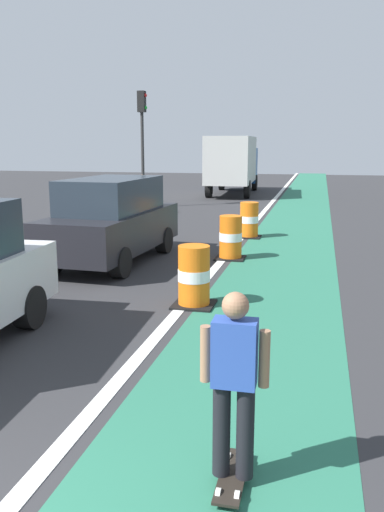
% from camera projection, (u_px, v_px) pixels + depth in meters
% --- Properties ---
extents(bike_lane_strip, '(2.50, 80.00, 0.01)m').
position_uv_depth(bike_lane_strip, '(287.00, 253.00, 14.20)').
color(bike_lane_strip, '#286B51').
rests_on(bike_lane_strip, ground).
extents(lane_divider_stripe, '(0.20, 80.00, 0.01)m').
position_uv_depth(lane_divider_stripe, '(231.00, 250.00, 14.54)').
color(lane_divider_stripe, silver).
rests_on(lane_divider_stripe, ground).
extents(skateboarder_on_lane, '(0.57, 0.80, 1.69)m').
position_uv_depth(skateboarder_on_lane, '(234.00, 384.00, 4.38)').
color(skateboarder_on_lane, black).
rests_on(skateboarder_on_lane, ground).
extents(parked_suv_second, '(2.10, 4.69, 2.04)m').
position_uv_depth(parked_suv_second, '(112.00, 220.00, 12.89)').
color(parked_suv_second, black).
rests_on(parked_suv_second, ground).
extents(traffic_barrel_front, '(0.73, 0.73, 1.09)m').
position_uv_depth(traffic_barrel_front, '(194.00, 277.00, 9.46)').
color(traffic_barrel_front, orange).
rests_on(traffic_barrel_front, ground).
extents(traffic_barrel_mid, '(0.73, 0.73, 1.09)m').
position_uv_depth(traffic_barrel_mid, '(231.00, 238.00, 13.36)').
color(traffic_barrel_mid, orange).
rests_on(traffic_barrel_mid, ground).
extents(traffic_barrel_back, '(0.73, 0.73, 1.09)m').
position_uv_depth(traffic_barrel_back, '(249.00, 220.00, 16.44)').
color(traffic_barrel_back, orange).
rests_on(traffic_barrel_back, ground).
extents(delivery_truck_down_block, '(2.63, 7.69, 3.23)m').
position_uv_depth(delivery_truck_down_block, '(233.00, 162.00, 30.36)').
color(delivery_truck_down_block, beige).
rests_on(delivery_truck_down_block, ground).
extents(traffic_light_corner, '(0.41, 0.32, 5.10)m').
position_uv_depth(traffic_light_corner, '(142.00, 129.00, 23.62)').
color(traffic_light_corner, '#2D2D2D').
rests_on(traffic_light_corner, ground).
extents(pedestrian_crossing, '(0.34, 0.20, 1.61)m').
position_uv_depth(pedestrian_crossing, '(124.00, 194.00, 21.48)').
color(pedestrian_crossing, '#33333D').
rests_on(pedestrian_crossing, ground).
extents(pedestrian_waiting, '(0.34, 0.20, 1.61)m').
position_uv_depth(pedestrian_waiting, '(142.00, 193.00, 21.90)').
color(pedestrian_waiting, '#33333D').
rests_on(pedestrian_waiting, ground).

